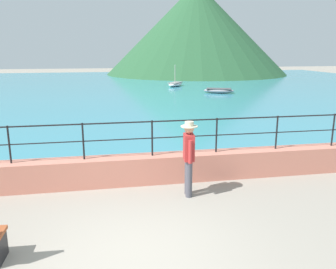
% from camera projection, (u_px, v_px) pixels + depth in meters
% --- Properties ---
extents(ground_plane, '(120.00, 120.00, 0.00)m').
position_uv_depth(ground_plane, '(130.00, 255.00, 5.72)').
color(ground_plane, gray).
extents(promenade_wall, '(20.00, 0.56, 0.70)m').
position_uv_depth(promenade_wall, '(119.00, 171.00, 8.69)').
color(promenade_wall, tan).
rests_on(promenade_wall, ground).
extents(railing, '(18.44, 0.04, 0.90)m').
position_uv_depth(railing, '(118.00, 133.00, 8.46)').
color(railing, black).
rests_on(railing, promenade_wall).
extents(lake_water, '(64.00, 44.32, 0.06)m').
position_uv_depth(lake_water, '(107.00, 88.00, 30.38)').
color(lake_water, teal).
rests_on(lake_water, ground).
extents(hill_main, '(24.33, 24.33, 11.84)m').
position_uv_depth(hill_main, '(196.00, 30.00, 46.78)').
color(hill_main, '#285633').
rests_on(hill_main, ground).
extents(person_walking, '(0.38, 0.57, 1.75)m').
position_uv_depth(person_walking, '(189.00, 155.00, 7.85)').
color(person_walking, '#4C4C56').
rests_on(person_walking, ground).
extents(boat_0, '(2.03, 2.41, 1.92)m').
position_uv_depth(boat_0, '(175.00, 84.00, 31.46)').
color(boat_0, white).
rests_on(boat_0, lake_water).
extents(boat_1, '(2.47, 1.69, 0.36)m').
position_uv_depth(boat_1, '(219.00, 90.00, 26.57)').
color(boat_1, gray).
rests_on(boat_1, lake_water).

